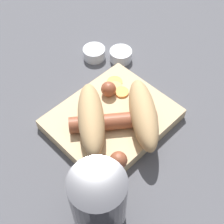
{
  "coord_description": "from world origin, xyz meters",
  "views": [
    {
      "loc": [
        0.24,
        0.24,
        0.48
      ],
      "look_at": [
        0.0,
        0.0,
        0.03
      ],
      "focal_mm": 50.0,
      "sensor_mm": 36.0,
      "label": 1
    }
  ],
  "objects_px": {
    "food_tray": "(112,119)",
    "drink_glass": "(99,202)",
    "condiment_cup_near": "(121,56)",
    "condiment_cup_far": "(94,54)",
    "sausage": "(113,122)",
    "bread_roll": "(117,116)"
  },
  "relations": [
    {
      "from": "food_tray",
      "to": "drink_glass",
      "type": "height_order",
      "value": "drink_glass"
    },
    {
      "from": "condiment_cup_near",
      "to": "drink_glass",
      "type": "bearing_deg",
      "value": 39.0
    },
    {
      "from": "food_tray",
      "to": "condiment_cup_far",
      "type": "xyz_separation_m",
      "value": [
        -0.1,
        -0.16,
        -0.0
      ]
    },
    {
      "from": "condiment_cup_far",
      "to": "sausage",
      "type": "bearing_deg",
      "value": 56.55
    },
    {
      "from": "drink_glass",
      "to": "sausage",
      "type": "bearing_deg",
      "value": -142.48
    },
    {
      "from": "sausage",
      "to": "condiment_cup_near",
      "type": "height_order",
      "value": "sausage"
    },
    {
      "from": "food_tray",
      "to": "bread_roll",
      "type": "height_order",
      "value": "bread_roll"
    },
    {
      "from": "bread_roll",
      "to": "condiment_cup_far",
      "type": "xyz_separation_m",
      "value": [
        -0.11,
        -0.18,
        -0.04
      ]
    },
    {
      "from": "condiment_cup_near",
      "to": "sausage",
      "type": "bearing_deg",
      "value": 40.15
    },
    {
      "from": "bread_roll",
      "to": "condiment_cup_near",
      "type": "distance_m",
      "value": 0.2
    },
    {
      "from": "sausage",
      "to": "drink_glass",
      "type": "height_order",
      "value": "drink_glass"
    },
    {
      "from": "condiment_cup_far",
      "to": "drink_glass",
      "type": "bearing_deg",
      "value": 48.46
    },
    {
      "from": "food_tray",
      "to": "condiment_cup_near",
      "type": "distance_m",
      "value": 0.18
    },
    {
      "from": "food_tray",
      "to": "condiment_cup_near",
      "type": "height_order",
      "value": "condiment_cup_near"
    },
    {
      "from": "sausage",
      "to": "condiment_cup_near",
      "type": "bearing_deg",
      "value": -139.85
    },
    {
      "from": "food_tray",
      "to": "sausage",
      "type": "height_order",
      "value": "sausage"
    },
    {
      "from": "bread_roll",
      "to": "sausage",
      "type": "distance_m",
      "value": 0.02
    },
    {
      "from": "sausage",
      "to": "drink_glass",
      "type": "xyz_separation_m",
      "value": [
        0.12,
        0.09,
        0.02
      ]
    },
    {
      "from": "condiment_cup_near",
      "to": "bread_roll",
      "type": "bearing_deg",
      "value": 42.18
    },
    {
      "from": "food_tray",
      "to": "condiment_cup_far",
      "type": "relative_size",
      "value": 4.38
    },
    {
      "from": "food_tray",
      "to": "drink_glass",
      "type": "xyz_separation_m",
      "value": [
        0.14,
        0.11,
        0.05
      ]
    },
    {
      "from": "condiment_cup_far",
      "to": "condiment_cup_near",
      "type": "bearing_deg",
      "value": 128.83
    }
  ]
}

